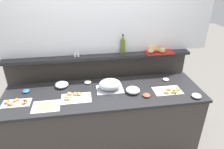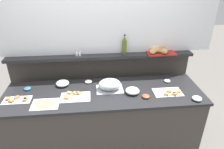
{
  "view_description": "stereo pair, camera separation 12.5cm",
  "coord_description": "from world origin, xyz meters",
  "px_view_note": "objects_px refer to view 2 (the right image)",
  "views": [
    {
      "loc": [
        -0.24,
        -2.16,
        2.3
      ],
      "look_at": [
        0.12,
        0.1,
        1.1
      ],
      "focal_mm": 32.77,
      "sensor_mm": 36.0,
      "label": 1
    },
    {
      "loc": [
        -0.11,
        -2.18,
        2.3
      ],
      "look_at": [
        0.12,
        0.1,
        1.1
      ],
      "focal_mm": 32.77,
      "sensor_mm": 36.0,
      "label": 2
    }
  ],
  "objects_px": {
    "sandwich_platter_front": "(169,92)",
    "glass_bowl_small": "(132,91)",
    "condiment_bowl_cream": "(167,81)",
    "pepper_shaker": "(80,53)",
    "sandwich_platter_rear": "(17,100)",
    "glass_bowl_medium": "(63,83)",
    "condiment_bowl_dark": "(27,89)",
    "serving_cloche": "(110,85)",
    "salt_shaker": "(76,53)",
    "cold_cuts_platter": "(45,104)",
    "condiment_bowl_red": "(146,96)",
    "glass_bowl_large": "(197,99)",
    "sandwich_platter_side": "(74,97)",
    "condiment_bowl_teal": "(88,82)",
    "bread_basket": "(159,50)",
    "olive_oil_bottle": "(124,45)"
  },
  "relations": [
    {
      "from": "cold_cuts_platter",
      "to": "sandwich_platter_front",
      "type": "bearing_deg",
      "value": 3.71
    },
    {
      "from": "sandwich_platter_front",
      "to": "condiment_bowl_teal",
      "type": "distance_m",
      "value": 1.07
    },
    {
      "from": "sandwich_platter_front",
      "to": "glass_bowl_small",
      "type": "distance_m",
      "value": 0.46
    },
    {
      "from": "glass_bowl_medium",
      "to": "condiment_bowl_dark",
      "type": "xyz_separation_m",
      "value": [
        -0.44,
        -0.06,
        -0.02
      ]
    },
    {
      "from": "bread_basket",
      "to": "cold_cuts_platter",
      "type": "bearing_deg",
      "value": -155.85
    },
    {
      "from": "glass_bowl_small",
      "to": "glass_bowl_medium",
      "type": "bearing_deg",
      "value": 162.7
    },
    {
      "from": "condiment_bowl_red",
      "to": "cold_cuts_platter",
      "type": "bearing_deg",
      "value": -178.42
    },
    {
      "from": "glass_bowl_large",
      "to": "olive_oil_bottle",
      "type": "height_order",
      "value": "olive_oil_bottle"
    },
    {
      "from": "condiment_bowl_teal",
      "to": "salt_shaker",
      "type": "bearing_deg",
      "value": 124.39
    },
    {
      "from": "sandwich_platter_front",
      "to": "glass_bowl_small",
      "type": "xyz_separation_m",
      "value": [
        -0.46,
        0.05,
        0.02
      ]
    },
    {
      "from": "glass_bowl_small",
      "to": "olive_oil_bottle",
      "type": "bearing_deg",
      "value": 92.77
    },
    {
      "from": "serving_cloche",
      "to": "salt_shaker",
      "type": "distance_m",
      "value": 0.66
    },
    {
      "from": "sandwich_platter_rear",
      "to": "cold_cuts_platter",
      "type": "height_order",
      "value": "sandwich_platter_rear"
    },
    {
      "from": "sandwich_platter_rear",
      "to": "condiment_bowl_cream",
      "type": "bearing_deg",
      "value": 7.78
    },
    {
      "from": "glass_bowl_small",
      "to": "pepper_shaker",
      "type": "relative_size",
      "value": 2.02
    },
    {
      "from": "sandwich_platter_front",
      "to": "sandwich_platter_rear",
      "type": "relative_size",
      "value": 1.11
    },
    {
      "from": "salt_shaker",
      "to": "condiment_bowl_cream",
      "type": "bearing_deg",
      "value": -13.67
    },
    {
      "from": "sandwich_platter_side",
      "to": "pepper_shaker",
      "type": "relative_size",
      "value": 4.09
    },
    {
      "from": "serving_cloche",
      "to": "pepper_shaker",
      "type": "distance_m",
      "value": 0.63
    },
    {
      "from": "glass_bowl_medium",
      "to": "pepper_shaker",
      "type": "distance_m",
      "value": 0.48
    },
    {
      "from": "cold_cuts_platter",
      "to": "condiment_bowl_cream",
      "type": "height_order",
      "value": "condiment_bowl_cream"
    },
    {
      "from": "cold_cuts_platter",
      "to": "pepper_shaker",
      "type": "relative_size",
      "value": 3.52
    },
    {
      "from": "glass_bowl_small",
      "to": "pepper_shaker",
      "type": "xyz_separation_m",
      "value": [
        -0.65,
        0.53,
        0.32
      ]
    },
    {
      "from": "condiment_bowl_red",
      "to": "glass_bowl_large",
      "type": "bearing_deg",
      "value": -11.07
    },
    {
      "from": "glass_bowl_medium",
      "to": "condiment_bowl_dark",
      "type": "height_order",
      "value": "glass_bowl_medium"
    },
    {
      "from": "sandwich_platter_rear",
      "to": "condiment_bowl_dark",
      "type": "bearing_deg",
      "value": 77.26
    },
    {
      "from": "serving_cloche",
      "to": "bread_basket",
      "type": "height_order",
      "value": "bread_basket"
    },
    {
      "from": "cold_cuts_platter",
      "to": "bread_basket",
      "type": "height_order",
      "value": "bread_basket"
    },
    {
      "from": "condiment_bowl_red",
      "to": "bread_basket",
      "type": "height_order",
      "value": "bread_basket"
    },
    {
      "from": "sandwich_platter_side",
      "to": "cold_cuts_platter",
      "type": "xyz_separation_m",
      "value": [
        -0.32,
        -0.12,
        -0.0
      ]
    },
    {
      "from": "salt_shaker",
      "to": "condiment_bowl_teal",
      "type": "bearing_deg",
      "value": -55.61
    },
    {
      "from": "glass_bowl_large",
      "to": "condiment_bowl_cream",
      "type": "distance_m",
      "value": 0.5
    },
    {
      "from": "condiment_bowl_dark",
      "to": "condiment_bowl_cream",
      "type": "bearing_deg",
      "value": 0.53
    },
    {
      "from": "salt_shaker",
      "to": "glass_bowl_small",
      "type": "bearing_deg",
      "value": -37.51
    },
    {
      "from": "pepper_shaker",
      "to": "bread_basket",
      "type": "bearing_deg",
      "value": -0.02
    },
    {
      "from": "pepper_shaker",
      "to": "bread_basket",
      "type": "distance_m",
      "value": 1.11
    },
    {
      "from": "condiment_bowl_cream",
      "to": "condiment_bowl_dark",
      "type": "relative_size",
      "value": 0.97
    },
    {
      "from": "condiment_bowl_dark",
      "to": "sandwich_platter_side",
      "type": "bearing_deg",
      "value": -21.24
    },
    {
      "from": "sandwich_platter_front",
      "to": "sandwich_platter_side",
      "type": "bearing_deg",
      "value": 178.74
    },
    {
      "from": "sandwich_platter_front",
      "to": "salt_shaker",
      "type": "xyz_separation_m",
      "value": [
        -1.15,
        0.58,
        0.34
      ]
    },
    {
      "from": "serving_cloche",
      "to": "condiment_bowl_cream",
      "type": "relative_size",
      "value": 3.94
    },
    {
      "from": "glass_bowl_large",
      "to": "condiment_bowl_red",
      "type": "xyz_separation_m",
      "value": [
        -0.59,
        0.11,
        -0.0
      ]
    },
    {
      "from": "condiment_bowl_dark",
      "to": "bread_basket",
      "type": "height_order",
      "value": "bread_basket"
    },
    {
      "from": "sandwich_platter_side",
      "to": "condiment_bowl_dark",
      "type": "xyz_separation_m",
      "value": [
        -0.61,
        0.24,
        0.01
      ]
    },
    {
      "from": "sandwich_platter_rear",
      "to": "glass_bowl_medium",
      "type": "bearing_deg",
      "value": 31.56
    },
    {
      "from": "sandwich_platter_side",
      "to": "salt_shaker",
      "type": "height_order",
      "value": "salt_shaker"
    },
    {
      "from": "condiment_bowl_cream",
      "to": "pepper_shaker",
      "type": "distance_m",
      "value": 1.26
    },
    {
      "from": "serving_cloche",
      "to": "pepper_shaker",
      "type": "bearing_deg",
      "value": 131.38
    },
    {
      "from": "sandwich_platter_side",
      "to": "condiment_bowl_teal",
      "type": "xyz_separation_m",
      "value": [
        0.17,
        0.34,
        0.01
      ]
    },
    {
      "from": "glass_bowl_small",
      "to": "condiment_bowl_cream",
      "type": "bearing_deg",
      "value": 23.83
    }
  ]
}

